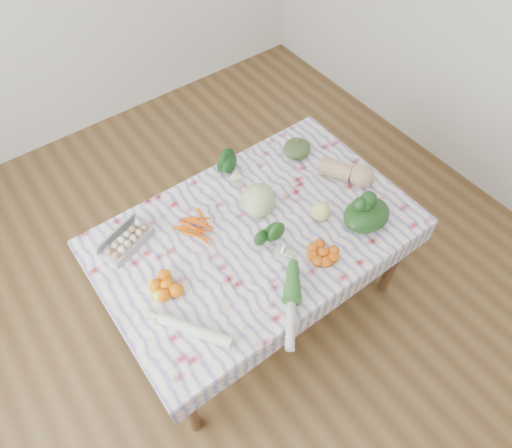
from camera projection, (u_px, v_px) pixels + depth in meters
name	position (u px, v px, depth m)	size (l,w,h in m)	color
ground	(256.00, 298.00, 3.02)	(4.50, 4.50, 0.00)	brown
dining_table	(256.00, 240.00, 2.48)	(1.60, 1.00, 0.75)	brown
tablecloth	(256.00, 231.00, 2.41)	(1.66, 1.06, 0.01)	white
egg_carton	(129.00, 242.00, 2.32)	(0.27, 0.11, 0.07)	#A5A5A1
carrot_bunch	(199.00, 230.00, 2.39)	(0.20, 0.18, 0.04)	#E25300
kale_bunch	(231.00, 169.00, 2.59)	(0.14, 0.12, 0.12)	#133A14
kabocha_squash	(297.00, 149.00, 2.71)	(0.16, 0.16, 0.11)	#385024
cabbage	(259.00, 200.00, 2.42)	(0.18, 0.18, 0.18)	#B2C57B
butternut_squash	(348.00, 171.00, 2.58)	(0.14, 0.30, 0.14)	tan
orange_cluster	(167.00, 285.00, 2.17)	(0.22, 0.22, 0.07)	orange
broccoli	(276.00, 243.00, 2.30)	(0.14, 0.14, 0.10)	#1A4614
mandarin_cluster	(323.00, 252.00, 2.29)	(0.19, 0.19, 0.06)	#DB5D0B
grapefruit	(321.00, 211.00, 2.42)	(0.10, 0.10, 0.10)	#EBE476
spinach_bag	(367.00, 215.00, 2.40)	(0.27, 0.21, 0.12)	black
daikon	(195.00, 330.00, 2.04)	(0.05, 0.05, 0.37)	white
leek	(291.00, 306.00, 2.12)	(0.05, 0.05, 0.43)	beige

